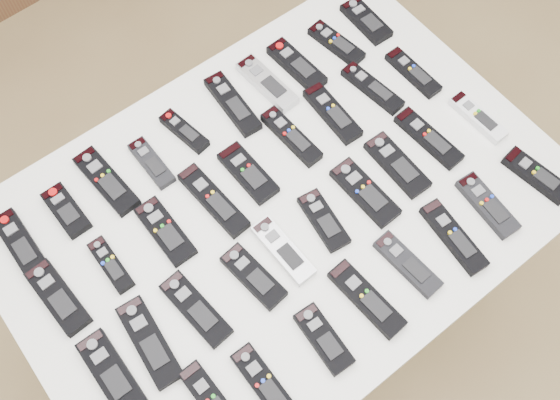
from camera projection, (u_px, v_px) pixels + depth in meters
ground at (244, 284)px, 2.16m from camera, size 4.00×4.00×0.00m
table at (280, 214)px, 1.48m from camera, size 1.25×0.88×0.78m
remote_0 at (21, 245)px, 1.37m from camera, size 0.05×0.18×0.02m
remote_1 at (66, 211)px, 1.41m from camera, size 0.06×0.13×0.02m
remote_2 at (106, 181)px, 1.44m from camera, size 0.07×0.20×0.02m
remote_3 at (152, 163)px, 1.46m from camera, size 0.04×0.14×0.02m
remote_4 at (184, 131)px, 1.50m from camera, size 0.06×0.14×0.02m
remote_5 at (233, 104)px, 1.53m from camera, size 0.06×0.19×0.02m
remote_6 at (267, 83)px, 1.56m from camera, size 0.06×0.19×0.02m
remote_7 at (297, 65)px, 1.58m from camera, size 0.06×0.18×0.02m
remote_8 at (336, 43)px, 1.62m from camera, size 0.07×0.17×0.02m
remote_9 at (366, 21)px, 1.65m from camera, size 0.06×0.15×0.02m
remote_10 at (58, 297)px, 1.32m from camera, size 0.07×0.18×0.02m
remote_11 at (111, 265)px, 1.35m from camera, size 0.04×0.14×0.02m
remote_12 at (165, 231)px, 1.39m from camera, size 0.06×0.17×0.02m
remote_13 at (214, 200)px, 1.42m from camera, size 0.06×0.21×0.02m
remote_14 at (248, 173)px, 1.45m from camera, size 0.07×0.16×0.02m
remote_15 at (291, 136)px, 1.49m from camera, size 0.05×0.18×0.02m
remote_16 at (332, 113)px, 1.52m from camera, size 0.06×0.18×0.02m
remote_17 at (372, 88)px, 1.55m from camera, size 0.06×0.18×0.02m
remote_18 at (413, 73)px, 1.58m from camera, size 0.05×0.16×0.02m
remote_19 at (111, 373)px, 1.25m from camera, size 0.06×0.18×0.02m
remote_20 at (149, 342)px, 1.28m from camera, size 0.08×0.20×0.02m
remote_21 at (196, 309)px, 1.31m from camera, size 0.07×0.18×0.02m
remote_22 at (253, 276)px, 1.34m from camera, size 0.07×0.16×0.02m
remote_23 at (283, 250)px, 1.37m from camera, size 0.05×0.17×0.02m
remote_24 at (324, 220)px, 1.40m from camera, size 0.07×0.15×0.02m
remote_25 at (365, 192)px, 1.43m from camera, size 0.07×0.18×0.02m
remote_26 at (397, 165)px, 1.46m from camera, size 0.06×0.18×0.02m
remote_27 at (428, 138)px, 1.49m from camera, size 0.06×0.19×0.02m
remote_28 at (478, 117)px, 1.52m from camera, size 0.05×0.16×0.02m
remote_31 at (266, 386)px, 1.24m from camera, size 0.05×0.18×0.02m
remote_32 at (324, 339)px, 1.28m from camera, size 0.06×0.15×0.02m
remote_33 at (367, 299)px, 1.32m from camera, size 0.06×0.19×0.02m
remote_34 at (408, 264)px, 1.35m from camera, size 0.06×0.17×0.02m
remote_35 at (454, 237)px, 1.38m from camera, size 0.07×0.19×0.02m
remote_36 at (487, 205)px, 1.41m from camera, size 0.07×0.17×0.02m
remote_37 at (536, 175)px, 1.44m from camera, size 0.07×0.17×0.02m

